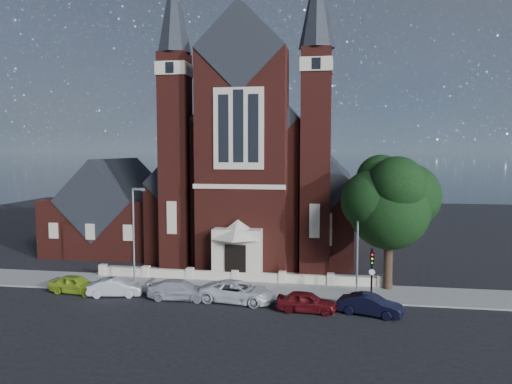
# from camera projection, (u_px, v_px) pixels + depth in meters

# --- Properties ---
(ground) EXTENTS (120.00, 120.00, 0.00)m
(ground) POSITION_uv_depth(u_px,v_px,m) (252.00, 260.00, 50.69)
(ground) COLOR black
(ground) RESTS_ON ground
(pavement_strip) EXTENTS (60.00, 5.00, 0.12)m
(pavement_strip) POSITION_uv_depth(u_px,v_px,m) (231.00, 288.00, 40.36)
(pavement_strip) COLOR gray
(pavement_strip) RESTS_ON ground
(forecourt_paving) EXTENTS (26.00, 3.00, 0.14)m
(forecourt_paving) POSITION_uv_depth(u_px,v_px,m) (240.00, 276.00, 44.29)
(forecourt_paving) COLOR gray
(forecourt_paving) RESTS_ON ground
(forecourt_wall) EXTENTS (24.00, 0.40, 0.90)m
(forecourt_wall) POSITION_uv_depth(u_px,v_px,m) (236.00, 282.00, 42.33)
(forecourt_wall) COLOR beige
(forecourt_wall) RESTS_ON ground
(church) EXTENTS (20.01, 34.90, 29.20)m
(church) POSITION_uv_depth(u_px,v_px,m) (264.00, 176.00, 57.81)
(church) COLOR #521D16
(church) RESTS_ON ground
(parish_hall) EXTENTS (12.00, 12.20, 10.24)m
(parish_hall) POSITION_uv_depth(u_px,v_px,m) (117.00, 214.00, 55.89)
(parish_hall) COLOR #521D16
(parish_hall) RESTS_ON ground
(street_tree) EXTENTS (6.40, 6.60, 10.70)m
(street_tree) POSITION_uv_depth(u_px,v_px,m) (391.00, 204.00, 38.93)
(street_tree) COLOR black
(street_tree) RESTS_ON ground
(street_lamp_left) EXTENTS (1.16, 0.22, 8.09)m
(street_lamp_left) POSITION_uv_depth(u_px,v_px,m) (135.00, 230.00, 40.77)
(street_lamp_left) COLOR gray
(street_lamp_left) RESTS_ON ground
(street_lamp_right) EXTENTS (1.16, 0.22, 8.09)m
(street_lamp_right) POSITION_uv_depth(u_px,v_px,m) (359.00, 237.00, 37.85)
(street_lamp_right) COLOR gray
(street_lamp_right) RESTS_ON ground
(traffic_signal) EXTENTS (0.28, 0.42, 4.00)m
(traffic_signal) POSITION_uv_depth(u_px,v_px,m) (372.00, 268.00, 36.33)
(traffic_signal) COLOR black
(traffic_signal) RESTS_ON ground
(car_lime_van) EXTENTS (4.33, 2.16, 1.42)m
(car_lime_van) POSITION_uv_depth(u_px,v_px,m) (76.00, 284.00, 38.88)
(car_lime_van) COLOR #95B824
(car_lime_van) RESTS_ON ground
(car_silver_a) EXTENTS (4.27, 2.19, 1.34)m
(car_silver_a) POSITION_uv_depth(u_px,v_px,m) (115.00, 288.00, 38.09)
(car_silver_a) COLOR #BABEC2
(car_silver_a) RESTS_ON ground
(car_silver_b) EXTENTS (4.95, 2.12, 1.42)m
(car_silver_b) POSITION_uv_depth(u_px,v_px,m) (180.00, 290.00, 37.33)
(car_silver_b) COLOR #BABCC3
(car_silver_b) RESTS_ON ground
(car_white_suv) EXTENTS (5.87, 3.33, 1.54)m
(car_white_suv) POSITION_uv_depth(u_px,v_px,m) (238.00, 292.00, 36.61)
(car_white_suv) COLOR white
(car_white_suv) RESTS_ON ground
(car_dark_red) EXTENTS (4.27, 1.93, 1.42)m
(car_dark_red) POSITION_uv_depth(u_px,v_px,m) (307.00, 302.00, 34.40)
(car_dark_red) COLOR maroon
(car_dark_red) RESTS_ON ground
(car_navy) EXTENTS (4.53, 2.66, 1.41)m
(car_navy) POSITION_uv_depth(u_px,v_px,m) (370.00, 305.00, 33.68)
(car_navy) COLOR black
(car_navy) RESTS_ON ground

